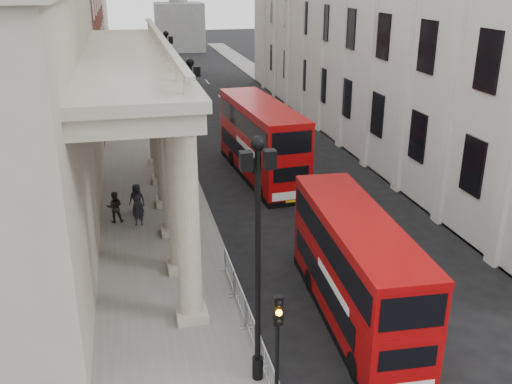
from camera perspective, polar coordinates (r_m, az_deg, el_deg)
sidewalk_west at (r=42.99m, az=-10.93°, el=3.55°), size 6.00×140.00×0.12m
sidewalk_east at (r=46.46m, az=9.87°, el=4.94°), size 3.00×140.00×0.12m
kerb at (r=43.17m, az=-7.02°, el=3.87°), size 0.20×140.00×0.14m
lamp_post_south at (r=17.33m, az=0.18°, el=-5.66°), size 1.05×0.44×8.32m
lamp_post_mid at (r=32.23m, az=-6.37°, el=6.93°), size 1.05×0.44×8.32m
lamp_post_north at (r=47.85m, az=-8.77°, el=11.43°), size 1.05×0.44×8.32m
traffic_light at (r=16.61m, az=2.16°, el=-14.27°), size 0.28×0.33×4.30m
bus_near at (r=22.21m, az=9.91°, el=-7.40°), size 2.95×10.04×4.28m
bus_far at (r=37.44m, az=0.53°, el=5.33°), size 3.54×11.53×4.91m
pedestrian_a at (r=30.83m, az=-11.69°, el=-1.83°), size 0.67×0.51×1.65m
pedestrian_b at (r=31.48m, az=-13.94°, el=-1.46°), size 0.87×0.69×1.73m
pedestrian_c at (r=32.18m, az=-11.82°, el=-0.73°), size 1.01×0.83×1.78m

